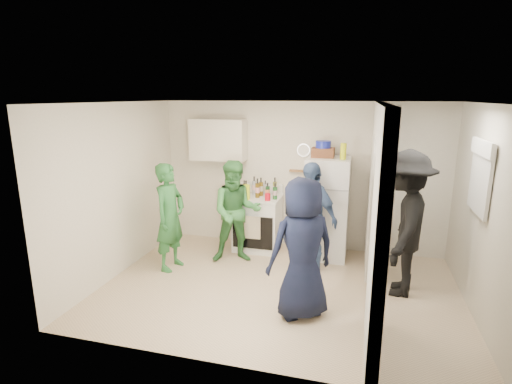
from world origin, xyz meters
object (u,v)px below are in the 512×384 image
Objects in this scene: blue_bowl at (323,144)px; person_denim at (310,217)px; fridge at (327,208)px; wicker_basket at (323,153)px; person_navy at (302,249)px; person_green_left at (170,217)px; stove at (258,223)px; yellow_cup_stack_top at (343,151)px; person_green_center at (236,212)px; person_nook at (404,224)px.

blue_bowl is 1.19m from person_denim.
blue_bowl is at bearing 153.43° from fridge.
wicker_basket is (-0.10, 0.05, 0.89)m from fridge.
fridge is 0.96× the size of person_navy.
person_denim is at bearing -121.11° from person_navy.
person_navy is (-0.11, -1.92, 0.03)m from fridge.
person_green_left is (-2.23, -1.08, -0.00)m from fridge.
fridge is 0.90m from wicker_basket.
stove is 1.19m from person_denim.
yellow_cup_stack_top is 2.06m from person_navy.
person_green_center is at bearing -163.78° from yellow_cup_stack_top.
person_denim is (-0.09, -0.61, -1.01)m from blue_bowl.
stove is 0.57× the size of fridge.
yellow_cup_stack_top is (0.22, -0.10, 0.94)m from fridge.
blue_bowl reaches higher than wicker_basket.
person_green_center is (-1.25, -0.61, -0.90)m from wicker_basket.
stove is 2.24m from person_navy.
person_nook is at bearing -41.70° from blue_bowl.
person_green_center is at bearing -145.47° from person_denim.
fridge is at bearing -26.57° from wicker_basket.
person_denim is at bearing -67.06° from person_green_left.
wicker_basket is 2.15m from person_navy.
yellow_cup_stack_top is 0.15× the size of person_green_left.
person_green_left is 2.10m from person_denim.
person_green_left is 1.02m from person_green_center.
person_navy is (2.12, -0.84, 0.03)m from person_green_left.
person_nook is (2.24, -1.03, 0.50)m from stove.
person_nook reaches higher than stove.
fridge is 0.85× the size of person_nook.
person_navy is at bearing -51.76° from person_denim.
wicker_basket is 0.21× the size of person_navy.
blue_bowl is 2.62m from person_green_left.
person_navy is (1.05, -1.95, 0.39)m from stove.
blue_bowl is 0.36m from yellow_cup_stack_top.
fridge is at bearing -123.21° from person_nook.
stove is at bearing 178.52° from fridge.
person_nook is at bearing -79.83° from person_green_left.
person_nook is at bearing -29.17° from person_green_center.
person_green_center is (0.88, 0.52, -0.00)m from person_green_left.
stove is 2.65× the size of wicker_basket.
person_green_left is (-2.45, -0.98, -0.95)m from yellow_cup_stack_top.
stove is at bearing -35.23° from person_green_left.
yellow_cup_stack_top is (0.32, -0.15, -0.08)m from blue_bowl.
wicker_basket is 1.08m from person_denim.
stove is 2.51m from person_nook.
person_denim reaches higher than fridge.
person_navy reaches higher than stove.
yellow_cup_stack_top is 0.15× the size of person_denim.
person_green_left is at bearing -79.03° from person_nook.
person_denim is (0.97, -0.59, 0.37)m from stove.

